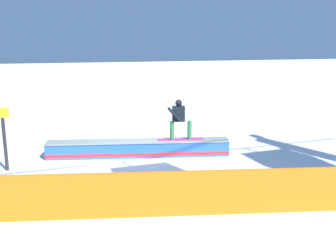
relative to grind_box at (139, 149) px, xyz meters
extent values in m
plane|color=white|center=(0.00, 0.00, -0.25)|extent=(120.00, 120.00, 0.00)
cube|color=blue|center=(0.00, 0.00, 0.01)|extent=(6.04, 1.81, 0.50)
cube|color=red|center=(0.00, 0.00, -0.12)|extent=(6.06, 1.82, 0.12)
cube|color=gray|center=(0.00, 0.00, 0.28)|extent=(6.06, 1.86, 0.04)
cube|color=#BE3182|center=(-1.39, 0.29, 0.30)|extent=(1.56, 0.52, 0.01)
cylinder|color=#2E7C45|center=(-1.10, 0.24, 0.62)|extent=(0.16, 0.16, 0.62)
cylinder|color=#2E7C45|center=(-1.68, 0.34, 0.62)|extent=(0.16, 0.16, 0.62)
cube|color=black|center=(-1.31, 0.28, 1.19)|extent=(0.43, 0.30, 0.51)
sphere|color=black|center=(-1.31, 0.28, 1.55)|extent=(0.22, 0.22, 0.22)
cylinder|color=black|center=(-1.11, 0.41, 1.21)|extent=(0.43, 0.16, 0.48)
cylinder|color=black|center=(-1.44, 0.13, 1.21)|extent=(0.15, 0.11, 0.56)
cube|color=orange|center=(0.00, 4.68, 0.27)|extent=(12.34, 2.65, 1.04)
cylinder|color=#262628|center=(4.08, 0.30, 0.56)|extent=(0.10, 0.10, 1.60)
cube|color=yellow|center=(4.08, 0.30, 1.51)|extent=(0.40, 0.04, 0.30)
camera|label=1|loc=(2.49, 12.07, 3.52)|focal=40.66mm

